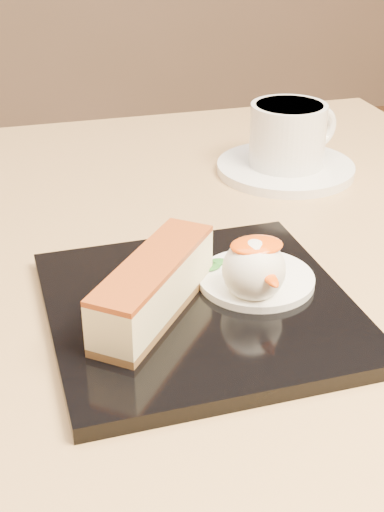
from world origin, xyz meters
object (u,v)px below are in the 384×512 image
object	(u,v)px
ice_cream_scoop	(254,270)
cheesecake	(154,287)
table	(157,403)
saucer	(285,168)
coffee_cup	(289,133)
dessert_plate	(199,308)

from	to	relation	value
ice_cream_scoop	cheesecake	bearing A→B (deg)	180.00
cheesecake	table	bearing A→B (deg)	27.12
ice_cream_scoop	saucer	distance (m)	0.29
table	cheesecake	bearing A→B (deg)	-101.87
table	saucer	size ratio (longest dim) A/B	5.33
cheesecake	ice_cream_scoop	world-z (taller)	ice_cream_scoop
coffee_cup	cheesecake	bearing A→B (deg)	-146.29
cheesecake	coffee_cup	world-z (taller)	coffee_cup
cheesecake	saucer	world-z (taller)	cheesecake
table	dessert_plate	bearing A→B (deg)	-80.82
table	ice_cream_scoop	bearing A→B (deg)	-60.38
table	coffee_cup	size ratio (longest dim) A/B	7.44
ice_cream_scoop	saucer	world-z (taller)	ice_cream_scoop
cheesecake	coffee_cup	size ratio (longest dim) A/B	1.17
coffee_cup	saucer	bearing A→B (deg)	180.00
ice_cream_scoop	coffee_cup	size ratio (longest dim) A/B	0.44
ice_cream_scoop	saucer	size ratio (longest dim) A/B	0.31
table	dessert_plate	world-z (taller)	dessert_plate
table	ice_cream_scoop	xyz separation A→B (m)	(0.05, -0.10, 0.19)
ice_cream_scoop	coffee_cup	distance (m)	0.29
table	saucer	bearing A→B (deg)	40.42
dessert_plate	table	bearing A→B (deg)	99.18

